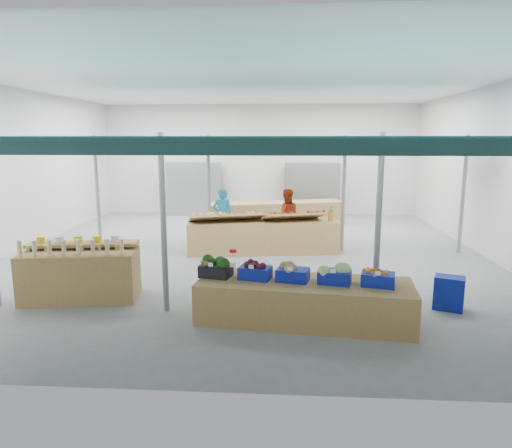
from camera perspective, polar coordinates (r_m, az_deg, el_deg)
The scene contains 23 objects.
floor at distance 11.70m, azimuth -1.34°, elevation -3.74°, with size 13.00×13.00×0.00m, color slate.
hall at distance 12.77m, azimuth -0.82°, elevation 9.47°, with size 13.00×13.00×13.00m.
pole_grid at distance 9.61m, azimuth 2.16°, elevation 4.11°, with size 10.00×4.60×3.00m.
awnings at distance 9.55m, azimuth 2.20°, elevation 9.90°, with size 9.50×7.08×0.30m.
back_shelving_left at distance 17.75m, azimuth -7.72°, elevation 4.36°, with size 2.00×0.50×2.00m, color #B23F33.
back_shelving_right at distance 17.42m, azimuth 6.98°, elevation 4.26°, with size 2.00×0.50×2.00m, color #B23F33.
bottle_shelf at distance 8.98m, azimuth -21.01°, elevation -5.72°, with size 2.12×1.45×1.17m.
veg_counter at distance 7.46m, azimuth 6.04°, elevation -9.56°, with size 3.39×1.13×0.66m, color brown.
fruit_counter at distance 11.78m, azimuth 0.88°, elevation -1.58°, with size 3.85×0.92×0.82m, color brown.
far_counter at distance 15.36m, azimuth 2.52°, elevation 1.25°, with size 4.51×0.90×0.81m, color brown.
crate_stack at distance 8.58m, azimuth 22.97°, elevation -7.94°, with size 0.48×0.34×0.58m, color #0D1B91.
vendor_left at distance 12.90m, azimuth -4.20°, elevation 1.08°, with size 0.56×0.37×1.54m, color #1B7DB2.
vendor_right at distance 12.78m, azimuth 3.82°, elevation 0.99°, with size 0.75×0.58×1.54m, color #992D12.
crate_broccoli at distance 7.55m, azimuth -5.04°, elevation -5.40°, with size 0.57×0.46×0.35m.
crate_beets at distance 7.41m, azimuth -0.10°, elevation -5.86°, with size 0.57×0.46×0.29m.
crate_celeriac at distance 7.33m, azimuth 4.64°, elevation -6.00°, with size 0.57×0.46×0.31m.
crate_cabbage at distance 7.29m, azimuth 9.83°, elevation -6.10°, with size 0.57×0.46×0.35m.
crate_carrots at distance 7.33m, azimuth 15.01°, elevation -6.60°, with size 0.57×0.46×0.29m.
sparrow at distance 7.46m, azimuth -6.41°, elevation -4.91°, with size 0.12×0.09×0.11m.
pole_ribbon at distance 7.43m, azimuth -2.89°, elevation -3.55°, with size 0.12×0.12×0.28m.
apple_heap_yellow at distance 11.53m, azimuth -3.60°, elevation 1.06°, with size 2.02×1.21×0.27m.
apple_heap_red at distance 11.68m, azimuth 4.74°, elevation 1.17°, with size 1.64×1.10×0.27m.
pineapple at distance 11.87m, azimuth 9.33°, elevation 1.29°, with size 0.14×0.14×0.39m.
Camera 1 is at (1.01, -11.29, 2.89)m, focal length 32.00 mm.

